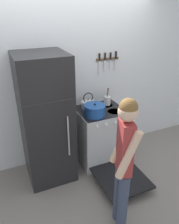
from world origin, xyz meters
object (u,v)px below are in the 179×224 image
object	(u,v)px
stove_range	(101,136)
dutch_oven_pot	(95,110)
tea_kettle	(88,104)
utensil_jar	(107,100)
person	(124,161)
refrigerator	(46,120)

from	to	relation	value
stove_range	dutch_oven_pot	world-z (taller)	dutch_oven_pot
tea_kettle	utensil_jar	size ratio (longest dim) A/B	0.93
stove_range	utensil_jar	distance (m)	0.58
stove_range	tea_kettle	xyz separation A→B (m)	(-0.15, 0.17, 0.52)
utensil_jar	person	bearing A→B (deg)	-111.41
person	refrigerator	bearing A→B (deg)	39.04
dutch_oven_pot	utensil_jar	xyz separation A→B (m)	(0.34, 0.26, -0.01)
refrigerator	utensil_jar	world-z (taller)	refrigerator
dutch_oven_pot	tea_kettle	size ratio (longest dim) A/B	1.35
refrigerator	stove_range	xyz separation A→B (m)	(0.85, -0.02, -0.46)
stove_range	person	world-z (taller)	person
stove_range	refrigerator	bearing A→B (deg)	178.82
refrigerator	utensil_jar	bearing A→B (deg)	8.61
tea_kettle	person	xyz separation A→B (m)	(-0.19, -1.33, -0.06)
refrigerator	person	bearing A→B (deg)	-66.93
utensil_jar	tea_kettle	bearing A→B (deg)	-178.76
stove_range	tea_kettle	world-z (taller)	tea_kettle
stove_range	utensil_jar	world-z (taller)	utensil_jar
dutch_oven_pot	utensil_jar	distance (m)	0.43
utensil_jar	dutch_oven_pot	bearing A→B (deg)	-142.41
refrigerator	tea_kettle	distance (m)	0.72
person	dutch_oven_pot	bearing A→B (deg)	6.37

